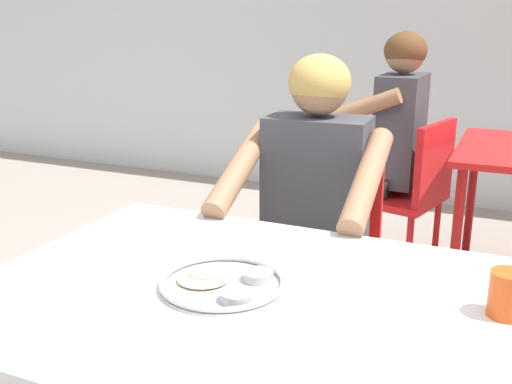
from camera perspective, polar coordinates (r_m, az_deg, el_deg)
table_foreground at (r=1.35m, az=-0.42°, el=-12.20°), size 1.23×0.89×0.73m
thali_tray at (r=1.34m, az=-3.16°, el=-8.65°), size 0.28×0.28×0.03m
drinking_cup at (r=1.30m, az=22.90°, el=-8.83°), size 0.08×0.08×0.09m
chair_foreground at (r=2.24m, az=6.57°, el=-4.45°), size 0.41×0.41×0.89m
diner_foreground at (r=1.97m, az=5.00°, el=-1.13°), size 0.51×0.56×1.19m
chair_red_left at (r=3.06m, az=14.31°, el=0.30°), size 0.52×0.51×0.83m
patron_background at (r=3.11m, az=11.91°, el=5.48°), size 0.56×0.50×1.24m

